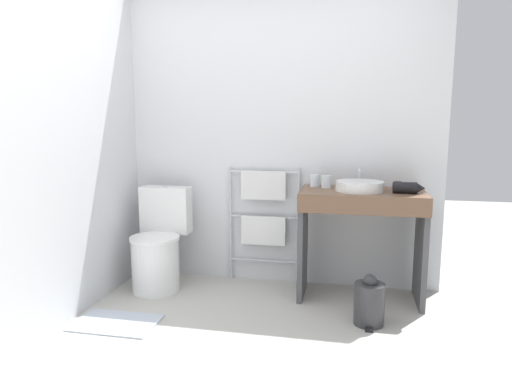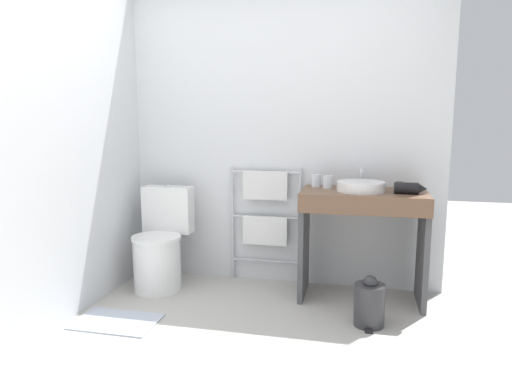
% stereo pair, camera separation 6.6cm
% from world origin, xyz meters
% --- Properties ---
extents(ground_plane, '(12.00, 12.00, 0.00)m').
position_xyz_m(ground_plane, '(0.00, 0.00, 0.00)').
color(ground_plane, '#B2AFA8').
extents(wall_back, '(2.70, 0.12, 2.63)m').
position_xyz_m(wall_back, '(0.00, 1.56, 1.31)').
color(wall_back, silver).
rests_on(wall_back, ground_plane).
extents(wall_side, '(0.12, 2.22, 2.63)m').
position_xyz_m(wall_side, '(-1.29, 0.75, 1.31)').
color(wall_side, silver).
rests_on(wall_side, ground_plane).
extents(toilet, '(0.42, 0.52, 0.83)m').
position_xyz_m(toilet, '(-0.89, 1.13, 0.33)').
color(toilet, white).
rests_on(toilet, ground_plane).
extents(towel_radiator, '(0.61, 0.06, 0.98)m').
position_xyz_m(towel_radiator, '(-0.08, 1.45, 0.61)').
color(towel_radiator, silver).
rests_on(towel_radiator, ground_plane).
extents(vanity_counter, '(0.92, 0.50, 0.84)m').
position_xyz_m(vanity_counter, '(0.71, 1.22, 0.57)').
color(vanity_counter, brown).
rests_on(vanity_counter, ground_plane).
extents(sink_basin, '(0.35, 0.35, 0.07)m').
position_xyz_m(sink_basin, '(0.69, 1.23, 0.88)').
color(sink_basin, white).
rests_on(sink_basin, vanity_counter).
extents(faucet, '(0.02, 0.10, 0.15)m').
position_xyz_m(faucet, '(0.69, 1.42, 0.94)').
color(faucet, silver).
rests_on(faucet, vanity_counter).
extents(cup_near_wall, '(0.07, 0.07, 0.10)m').
position_xyz_m(cup_near_wall, '(0.35, 1.38, 0.89)').
color(cup_near_wall, silver).
rests_on(cup_near_wall, vanity_counter).
extents(cup_near_edge, '(0.08, 0.08, 0.10)m').
position_xyz_m(cup_near_edge, '(0.44, 1.33, 0.89)').
color(cup_near_edge, silver).
rests_on(cup_near_edge, vanity_counter).
extents(hair_dryer, '(0.23, 0.18, 0.08)m').
position_xyz_m(hair_dryer, '(1.02, 1.19, 0.88)').
color(hair_dryer, black).
rests_on(hair_dryer, vanity_counter).
extents(trash_bin, '(0.20, 0.24, 0.35)m').
position_xyz_m(trash_bin, '(0.77, 0.78, 0.15)').
color(trash_bin, '#333335').
rests_on(trash_bin, ground_plane).
extents(bath_mat, '(0.56, 0.36, 0.01)m').
position_xyz_m(bath_mat, '(-0.91, 0.43, 0.01)').
color(bath_mat, '#B2BCCC').
rests_on(bath_mat, ground_plane).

